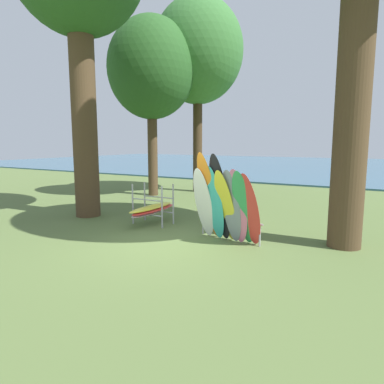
# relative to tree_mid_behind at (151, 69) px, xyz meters

# --- Properties ---
(ground_plane) EXTENTS (80.00, 80.00, 0.00)m
(ground_plane) POSITION_rel_tree_mid_behind_xyz_m (5.01, -6.48, -5.80)
(ground_plane) COLOR #566B38
(lake_water) EXTENTS (80.00, 36.00, 0.10)m
(lake_water) POSITION_rel_tree_mid_behind_xyz_m (5.01, 24.86, -5.75)
(lake_water) COLOR #38607A
(lake_water) RESTS_ON ground
(tree_mid_behind) EXTENTS (3.99, 3.99, 8.14)m
(tree_mid_behind) POSITION_rel_tree_mid_behind_xyz_m (0.00, 0.00, 0.00)
(tree_mid_behind) COLOR #4C3823
(tree_mid_behind) RESTS_ON ground
(tree_far_left_back) EXTENTS (4.42, 4.42, 9.46)m
(tree_far_left_back) POSITION_rel_tree_mid_behind_xyz_m (1.22, 2.16, 1.06)
(tree_far_left_back) COLOR #42301E
(tree_far_left_back) RESTS_ON ground
(leaning_board_pile) EXTENTS (1.96, 0.97, 2.29)m
(leaning_board_pile) POSITION_rel_tree_mid_behind_xyz_m (6.25, -5.47, -4.82)
(leaning_board_pile) COLOR white
(leaning_board_pile) RESTS_ON ground
(board_storage_rack) EXTENTS (1.15, 2.13, 1.25)m
(board_storage_rack) POSITION_rel_tree_mid_behind_xyz_m (3.48, -4.77, -5.33)
(board_storage_rack) COLOR #9EA0A5
(board_storage_rack) RESTS_ON ground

